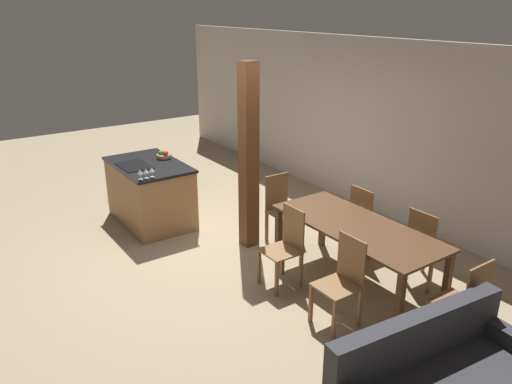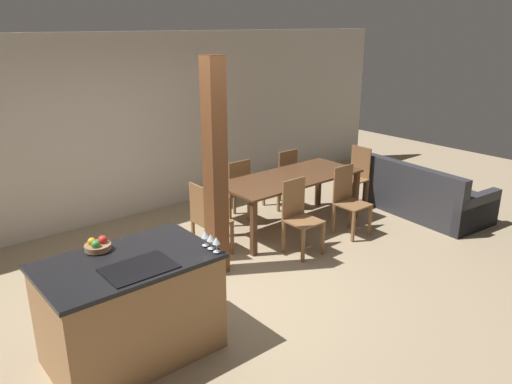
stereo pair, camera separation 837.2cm
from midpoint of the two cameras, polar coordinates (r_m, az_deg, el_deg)
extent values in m
plane|color=#9E896B|center=(4.81, 29.68, -20.96)|extent=(16.00, 16.00, 0.00)
cube|color=beige|center=(6.65, 42.61, 0.83)|extent=(11.20, 0.08, 2.70)
cube|color=#9E7047|center=(4.79, 13.89, -12.04)|extent=(1.41, 0.88, 0.90)
cube|color=black|center=(4.56, 14.39, -7.05)|extent=(1.45, 0.92, 0.04)
cube|color=black|center=(4.40, 12.52, -7.57)|extent=(0.56, 0.40, 0.01)
cylinder|color=#99704C|center=(4.82, 15.93, -4.91)|extent=(0.23, 0.23, 0.05)
sphere|color=red|center=(4.77, 16.49, -4.56)|extent=(0.08, 0.08, 0.08)
sphere|color=gold|center=(4.85, 15.99, -4.16)|extent=(0.07, 0.07, 0.07)
sphere|color=#3D8E38|center=(4.79, 15.39, -4.39)|extent=(0.08, 0.08, 0.08)
cylinder|color=silver|center=(3.93, 17.82, -11.67)|extent=(0.06, 0.06, 0.00)
cylinder|color=silver|center=(3.91, 17.88, -11.20)|extent=(0.01, 0.01, 0.07)
cone|color=silver|center=(3.88, 17.99, -10.34)|extent=(0.07, 0.07, 0.06)
cylinder|color=silver|center=(3.99, 18.59, -11.24)|extent=(0.06, 0.06, 0.00)
cylinder|color=silver|center=(3.97, 18.65, -10.78)|extent=(0.01, 0.01, 0.07)
cone|color=silver|center=(3.94, 18.76, -9.93)|extent=(0.07, 0.07, 0.06)
cylinder|color=silver|center=(4.05, 19.33, -10.83)|extent=(0.06, 0.06, 0.00)
cylinder|color=silver|center=(4.03, 19.39, -10.37)|extent=(0.01, 0.01, 0.07)
cone|color=silver|center=(4.00, 19.51, -9.53)|extent=(0.07, 0.07, 0.06)
cube|color=#51331E|center=(4.94, 55.05, -15.99)|extent=(2.11, 0.89, 0.03)
cube|color=#51331E|center=(4.80, 41.46, -18.30)|extent=(0.07, 0.07, 0.74)
cube|color=#51331E|center=(5.01, 65.46, -24.58)|extent=(0.07, 0.07, 0.74)
cube|color=#51331E|center=(5.45, 43.65, -14.41)|extent=(0.07, 0.07, 0.74)
cube|color=#51331E|center=(5.63, 64.30, -20.04)|extent=(0.07, 0.07, 0.74)
cube|color=brown|center=(4.43, 47.09, -21.96)|extent=(0.40, 0.40, 0.02)
cube|color=brown|center=(4.45, 48.43, -18.02)|extent=(0.38, 0.02, 0.50)
cube|color=brown|center=(4.43, 43.42, -24.76)|extent=(0.04, 0.04, 0.44)
cube|color=brown|center=(4.43, 48.23, -26.22)|extent=(0.04, 0.04, 0.44)
cube|color=brown|center=(4.71, 44.50, -22.26)|extent=(0.04, 0.04, 0.44)
cube|color=brown|center=(4.71, 48.94, -23.60)|extent=(0.04, 0.04, 0.44)
cube|color=brown|center=(4.54, 59.79, -25.20)|extent=(0.40, 0.40, 0.02)
cube|color=brown|center=(4.56, 60.74, -21.26)|extent=(0.38, 0.02, 0.50)
cube|color=brown|center=(4.50, 56.46, -28.26)|extent=(0.04, 0.04, 0.44)
cube|color=brown|center=(4.58, 61.32, -29.21)|extent=(0.04, 0.04, 0.44)
cube|color=brown|center=(4.78, 56.52, -25.54)|extent=(0.04, 0.04, 0.44)
cube|color=brown|center=(4.85, 60.99, -26.49)|extent=(0.04, 0.04, 0.44)
cube|color=brown|center=(5.72, 49.73, -13.76)|extent=(0.40, 0.40, 0.02)
cube|color=brown|center=(5.44, 50.22, -12.27)|extent=(0.38, 0.02, 0.50)
cube|color=brown|center=(5.98, 51.02, -15.41)|extent=(0.04, 0.04, 0.44)
cube|color=brown|center=(5.98, 47.68, -14.39)|extent=(0.04, 0.04, 0.44)
cube|color=brown|center=(5.67, 50.63, -17.02)|extent=(0.04, 0.04, 0.44)
cube|color=brown|center=(5.67, 47.07, -15.95)|extent=(0.04, 0.04, 0.44)
cube|color=brown|center=(5.80, 59.11, -16.37)|extent=(0.40, 0.40, 0.02)
cube|color=brown|center=(5.52, 60.01, -15.01)|extent=(0.38, 0.02, 0.50)
cube|color=brown|center=(6.09, 60.03, -17.83)|extent=(0.04, 0.04, 0.44)
cube|color=brown|center=(6.03, 56.69, -16.98)|extent=(0.04, 0.04, 0.44)
cube|color=brown|center=(5.79, 60.21, -19.55)|extent=(0.04, 0.04, 0.44)
cube|color=brown|center=(5.73, 56.66, -18.67)|extent=(0.04, 0.04, 0.44)
cube|color=brown|center=(5.13, 38.90, -14.14)|extent=(0.40, 0.40, 0.02)
cube|color=brown|center=(5.05, 37.53, -10.92)|extent=(0.02, 0.38, 0.50)
cube|color=brown|center=(5.08, 39.60, -17.83)|extent=(0.04, 0.04, 0.44)
cube|color=brown|center=(5.37, 40.76, -16.03)|extent=(0.04, 0.04, 0.44)
cube|color=brown|center=(5.14, 35.77, -16.42)|extent=(0.04, 0.04, 0.44)
cube|color=brown|center=(5.43, 37.15, -14.73)|extent=(0.04, 0.04, 0.44)
cube|color=brown|center=(5.39, 69.06, -22.22)|extent=(0.40, 0.40, 0.02)
cube|color=brown|center=(5.35, 72.04, -20.27)|extent=(0.02, 0.38, 0.50)
cube|color=brown|center=(5.59, 66.01, -22.80)|extent=(0.04, 0.04, 0.44)
cube|color=brown|center=(5.31, 66.65, -24.94)|extent=(0.04, 0.04, 0.44)
cube|color=brown|center=(5.71, 69.64, -23.43)|extent=(0.04, 0.04, 0.44)
cube|color=brown|center=(5.43, 70.51, -25.53)|extent=(0.04, 0.04, 0.44)
cube|color=#2D2D33|center=(4.70, 75.70, -27.11)|extent=(0.33, 1.80, 0.42)
cube|color=brown|center=(4.44, 36.62, -6.72)|extent=(0.21, 0.21, 2.50)
camera|label=1|loc=(4.19, 137.95, -13.33)|focal=35.00mm
camera|label=2|loc=(4.19, -42.05, 13.33)|focal=35.00mm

